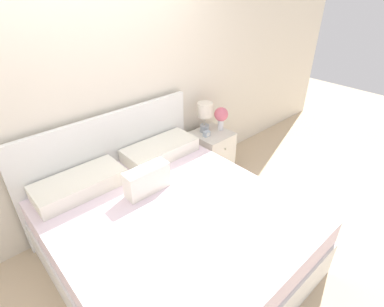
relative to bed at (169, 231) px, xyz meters
name	(u,v)px	position (x,y,z in m)	size (l,w,h in m)	color
ground_plane	(119,206)	(0.00, 0.93, -0.33)	(12.00, 12.00, 0.00)	#CCB28E
wall_back	(97,94)	(0.00, 1.00, 0.97)	(8.00, 0.06, 2.60)	silver
bed	(169,231)	(0.00, 0.00, 0.00)	(1.87, 2.00, 1.13)	white
nightstand	(211,154)	(1.23, 0.69, -0.03)	(0.43, 0.45, 0.59)	silver
table_lamp	(205,113)	(1.19, 0.79, 0.51)	(0.18, 0.18, 0.37)	#A8B2BC
flower_vase	(221,116)	(1.38, 0.70, 0.45)	(0.17, 0.17, 0.29)	white
alarm_clock	(207,134)	(1.12, 0.68, 0.30)	(0.08, 0.06, 0.07)	silver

